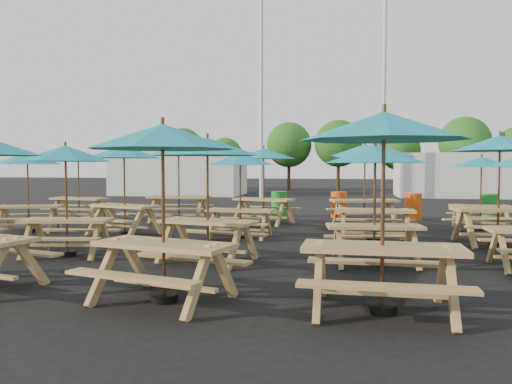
% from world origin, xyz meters
% --- Properties ---
extents(ground, '(120.00, 120.00, 0.00)m').
position_xyz_m(ground, '(0.00, 0.00, 0.00)').
color(ground, black).
rests_on(ground, ground).
extents(picnic_unit_2, '(2.28, 2.28, 2.22)m').
position_xyz_m(picnic_unit_2, '(-6.17, 0.04, 1.90)').
color(picnic_unit_2, tan).
rests_on(picnic_unit_2, ground).
extents(picnic_unit_3, '(2.07, 2.07, 2.33)m').
position_xyz_m(picnic_unit_3, '(-6.29, 2.90, 1.99)').
color(picnic_unit_3, tan).
rests_on(picnic_unit_3, ground).
extents(picnic_unit_5, '(2.14, 2.14, 2.27)m').
position_xyz_m(picnic_unit_5, '(-3.08, -3.14, 1.95)').
color(picnic_unit_5, tan).
rests_on(picnic_unit_5, ground).
extents(picnic_unit_6, '(2.56, 2.56, 2.41)m').
position_xyz_m(picnic_unit_6, '(-3.27, -0.04, 2.06)').
color(picnic_unit_6, tan).
rests_on(picnic_unit_6, ground).
extents(picnic_unit_7, '(2.17, 2.17, 2.55)m').
position_xyz_m(picnic_unit_7, '(-2.87, 3.14, 2.19)').
color(picnic_unit_7, tan).
rests_on(picnic_unit_7, ground).
extents(picnic_unit_8, '(2.44, 2.44, 2.42)m').
position_xyz_m(picnic_unit_8, '(0.12, -6.06, 2.07)').
color(picnic_unit_8, tan).
rests_on(picnic_unit_8, ground).
extents(picnic_unit_9, '(2.37, 2.37, 2.40)m').
position_xyz_m(picnic_unit_9, '(-0.08, -3.20, 2.05)').
color(picnic_unit_9, tan).
rests_on(picnic_unit_9, ground).
extents(picnic_unit_10, '(1.89, 1.89, 2.19)m').
position_xyz_m(picnic_unit_10, '(-0.14, 0.04, 1.87)').
color(picnic_unit_10, tan).
rests_on(picnic_unit_10, ground).
extents(picnic_unit_11, '(2.50, 2.50, 2.42)m').
position_xyz_m(picnic_unit_11, '(-0.05, 3.13, 2.07)').
color(picnic_unit_11, tan).
rests_on(picnic_unit_11, ground).
extents(picnic_unit_12, '(2.13, 2.13, 2.53)m').
position_xyz_m(picnic_unit_12, '(2.99, -6.04, 2.17)').
color(picnic_unit_12, tan).
rests_on(picnic_unit_12, ground).
extents(picnic_unit_13, '(2.07, 2.07, 2.23)m').
position_xyz_m(picnic_unit_13, '(3.06, -2.94, 1.91)').
color(picnic_unit_13, tan).
rests_on(picnic_unit_13, ground).
extents(picnic_unit_14, '(2.00, 2.00, 2.40)m').
position_xyz_m(picnic_unit_14, '(3.20, -0.17, 2.05)').
color(picnic_unit_14, tan).
rests_on(picnic_unit_14, ground).
extents(picnic_unit_15, '(2.53, 2.53, 2.51)m').
position_xyz_m(picnic_unit_15, '(3.06, 2.77, 2.14)').
color(picnic_unit_15, tan).
rests_on(picnic_unit_15, ground).
extents(picnic_unit_18, '(2.42, 2.42, 2.57)m').
position_xyz_m(picnic_unit_18, '(6.02, -0.02, 2.20)').
color(picnic_unit_18, tan).
rests_on(picnic_unit_18, ground).
extents(picnic_unit_19, '(1.85, 1.85, 2.12)m').
position_xyz_m(picnic_unit_19, '(6.32, 2.78, 1.82)').
color(picnic_unit_19, tan).
rests_on(picnic_unit_19, ground).
extents(waste_bin_0, '(0.57, 0.57, 0.92)m').
position_xyz_m(waste_bin_0, '(0.12, 5.50, 0.46)').
color(waste_bin_0, '#198D26').
rests_on(waste_bin_0, ground).
extents(waste_bin_1, '(0.57, 0.57, 0.92)m').
position_xyz_m(waste_bin_1, '(2.26, 5.59, 0.46)').
color(waste_bin_1, '#EA510D').
rests_on(waste_bin_1, ground).
extents(waste_bin_2, '(0.57, 0.57, 0.92)m').
position_xyz_m(waste_bin_2, '(4.77, 5.20, 0.46)').
color(waste_bin_2, '#EA510D').
rests_on(waste_bin_2, ground).
extents(waste_bin_3, '(0.57, 0.57, 0.92)m').
position_xyz_m(waste_bin_3, '(7.23, 5.24, 0.46)').
color(waste_bin_3, '#198D26').
rests_on(waste_bin_3, ground).
extents(mast_0, '(0.20, 0.20, 12.00)m').
position_xyz_m(mast_0, '(-2.00, 14.00, 6.00)').
color(mast_0, silver).
rests_on(mast_0, ground).
extents(mast_1, '(0.20, 0.20, 12.00)m').
position_xyz_m(mast_1, '(4.50, 16.00, 6.00)').
color(mast_1, silver).
rests_on(mast_1, ground).
extents(event_tent_0, '(8.00, 4.00, 2.80)m').
position_xyz_m(event_tent_0, '(-8.00, 18.00, 1.40)').
color(event_tent_0, silver).
rests_on(event_tent_0, ground).
extents(event_tent_1, '(7.00, 4.00, 2.60)m').
position_xyz_m(event_tent_1, '(9.00, 19.00, 1.30)').
color(event_tent_1, silver).
rests_on(event_tent_1, ground).
extents(tree_0, '(2.80, 2.80, 4.24)m').
position_xyz_m(tree_0, '(-14.07, 25.25, 2.83)').
color(tree_0, '#382314').
rests_on(tree_0, ground).
extents(tree_1, '(3.11, 3.11, 4.72)m').
position_xyz_m(tree_1, '(-9.74, 23.90, 3.15)').
color(tree_1, '#382314').
rests_on(tree_1, ground).
extents(tree_2, '(2.59, 2.59, 3.93)m').
position_xyz_m(tree_2, '(-6.39, 23.65, 2.62)').
color(tree_2, '#382314').
rests_on(tree_2, ground).
extents(tree_3, '(3.36, 3.36, 5.09)m').
position_xyz_m(tree_3, '(-1.75, 24.72, 3.41)').
color(tree_3, '#382314').
rests_on(tree_3, ground).
extents(tree_4, '(3.41, 3.41, 5.17)m').
position_xyz_m(tree_4, '(1.90, 24.26, 3.46)').
color(tree_4, '#382314').
rests_on(tree_4, ground).
extents(tree_5, '(2.94, 2.94, 4.45)m').
position_xyz_m(tree_5, '(6.22, 24.67, 2.97)').
color(tree_5, '#382314').
rests_on(tree_5, ground).
extents(tree_6, '(3.38, 3.38, 5.13)m').
position_xyz_m(tree_6, '(10.23, 22.90, 3.43)').
color(tree_6, '#382314').
rests_on(tree_6, ground).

